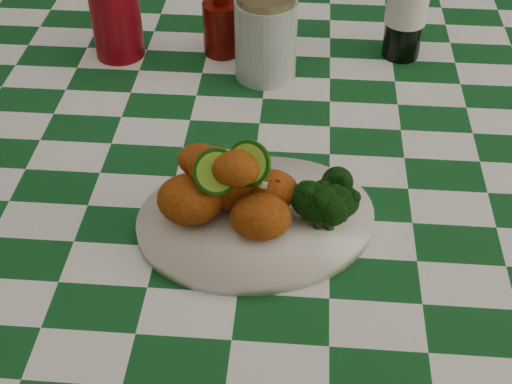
# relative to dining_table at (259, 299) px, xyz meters

# --- Properties ---
(dining_table) EXTENTS (1.66, 1.06, 0.79)m
(dining_table) POSITION_rel_dining_table_xyz_m (0.00, 0.00, 0.00)
(dining_table) COLOR #114B1F
(dining_table) RESTS_ON ground
(plate) EXTENTS (0.34, 0.29, 0.02)m
(plate) POSITION_rel_dining_table_xyz_m (0.01, -0.21, 0.40)
(plate) COLOR silver
(plate) RESTS_ON dining_table
(fried_chicken_pile) EXTENTS (0.15, 0.11, 0.10)m
(fried_chicken_pile) POSITION_rel_dining_table_xyz_m (-0.01, -0.21, 0.46)
(fried_chicken_pile) COLOR #A74910
(fried_chicken_pile) RESTS_ON plate
(broccoli_side) EXTENTS (0.07, 0.07, 0.05)m
(broccoli_side) POSITION_rel_dining_table_xyz_m (0.10, -0.20, 0.44)
(broccoli_side) COLOR black
(broccoli_side) RESTS_ON plate
(red_tumbler) EXTENTS (0.09, 0.09, 0.14)m
(red_tumbler) POSITION_rel_dining_table_xyz_m (-0.25, 0.18, 0.46)
(red_tumbler) COLOR maroon
(red_tumbler) RESTS_ON dining_table
(ketchup_bottle) EXTENTS (0.07, 0.07, 0.13)m
(ketchup_bottle) POSITION_rel_dining_table_xyz_m (-0.08, 0.20, 0.46)
(ketchup_bottle) COLOR #5B0A04
(ketchup_bottle) RESTS_ON dining_table
(mason_jar) EXTENTS (0.12, 0.12, 0.14)m
(mason_jar) POSITION_rel_dining_table_xyz_m (-0.00, 0.13, 0.46)
(mason_jar) COLOR #B2BCBA
(mason_jar) RESTS_ON dining_table
(wooden_chair_left) EXTENTS (0.51, 0.52, 0.85)m
(wooden_chair_left) POSITION_rel_dining_table_xyz_m (-0.29, 0.69, 0.03)
(wooden_chair_left) COLOR #472814
(wooden_chair_left) RESTS_ON ground
(wooden_chair_right) EXTENTS (0.40, 0.42, 0.83)m
(wooden_chair_right) POSITION_rel_dining_table_xyz_m (0.42, 0.70, 0.02)
(wooden_chair_right) COLOR #472814
(wooden_chair_right) RESTS_ON ground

